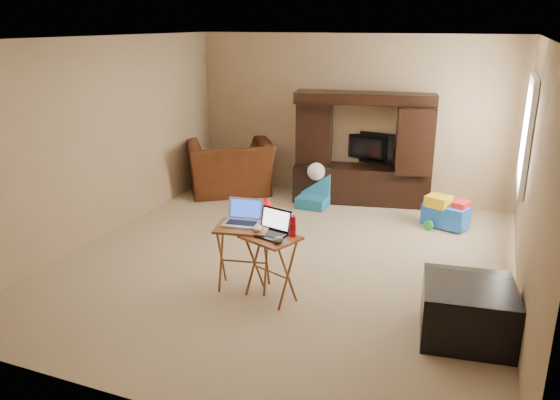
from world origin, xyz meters
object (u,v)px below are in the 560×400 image
at_px(television, 365,148).
at_px(laptop_right, 267,224).
at_px(push_toy, 446,212).
at_px(recliner, 230,167).
at_px(tray_table_left, 244,257).
at_px(child_rocker, 313,188).
at_px(plush_toy, 265,212).
at_px(ottoman, 467,311).
at_px(tray_table_right, 271,268).
at_px(mouse_left, 257,228).
at_px(water_bottle, 293,226).
at_px(mouse_right, 278,240).
at_px(laptop_left, 241,213).
at_px(entertainment_center, 362,149).

relative_size(television, laptop_right, 2.43).
bearing_deg(push_toy, laptop_right, -98.39).
distance_m(recliner, tray_table_left, 3.41).
height_order(child_rocker, plush_toy, child_rocker).
height_order(plush_toy, ottoman, ottoman).
bearing_deg(recliner, push_toy, 139.88).
bearing_deg(tray_table_right, mouse_left, -168.38).
distance_m(television, water_bottle, 3.51).
bearing_deg(mouse_right, child_rocker, 102.19).
height_order(mouse_right, water_bottle, water_bottle).
height_order(child_rocker, laptop_left, laptop_left).
distance_m(recliner, ottoman, 4.95).
height_order(entertainment_center, water_bottle, entertainment_center).
bearing_deg(television, child_rocker, 59.38).
bearing_deg(tray_table_left, ottoman, -14.62).
bearing_deg(television, water_bottle, 101.15).
distance_m(entertainment_center, recliner, 2.15).
bearing_deg(laptop_left, push_toy, 47.77).
bearing_deg(laptop_left, television, 74.96).
height_order(recliner, ottoman, recliner).
bearing_deg(mouse_right, mouse_left, 152.67).
xyz_separation_m(child_rocker, mouse_right, (0.65, -2.99, 0.41)).
relative_size(plush_toy, tray_table_right, 0.60).
bearing_deg(mouse_right, plush_toy, 116.86).
xyz_separation_m(recliner, ottoman, (3.88, -3.08, -0.18)).
bearing_deg(push_toy, tray_table_left, -103.86).
bearing_deg(plush_toy, television, 61.55).
height_order(entertainment_center, plush_toy, entertainment_center).
xyz_separation_m(tray_table_right, mouse_left, (-0.15, 0.03, 0.39)).
xyz_separation_m(television, push_toy, (1.34, -0.87, -0.58)).
xyz_separation_m(laptop_left, mouse_left, (0.22, -0.10, -0.09)).
height_order(plush_toy, mouse_right, mouse_right).
distance_m(laptop_right, mouse_right, 0.24).
bearing_deg(push_toy, television, 166.88).
bearing_deg(tray_table_left, mouse_left, -32.26).
xyz_separation_m(television, ottoman, (1.79, -3.59, -0.56)).
xyz_separation_m(tray_table_right, laptop_left, (-0.37, 0.13, 0.48)).
xyz_separation_m(push_toy, laptop_right, (-1.46, -2.69, 0.57)).
xyz_separation_m(child_rocker, mouse_left, (0.36, -2.84, 0.44)).
distance_m(push_toy, ottoman, 2.76).
height_order(child_rocker, mouse_left, mouse_left).
bearing_deg(tray_table_left, water_bottle, -13.67).
bearing_deg(mouse_left, recliner, 121.33).
bearing_deg(push_toy, entertainment_center, 173.32).
relative_size(laptop_left, water_bottle, 1.77).
relative_size(television, child_rocker, 1.47).
bearing_deg(mouse_right, tray_table_right, 137.29).
height_order(plush_toy, push_toy, push_toy).
bearing_deg(laptop_right, plush_toy, 128.56).
bearing_deg(laptop_right, mouse_left, -168.57).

